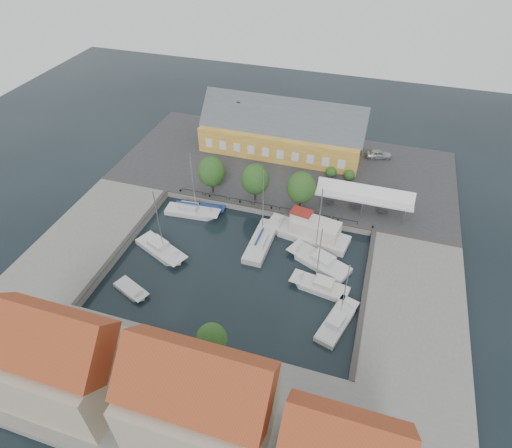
{
  "coord_description": "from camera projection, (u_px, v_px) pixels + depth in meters",
  "views": [
    {
      "loc": [
        13.82,
        -38.38,
        40.81
      ],
      "look_at": [
        0.0,
        6.0,
        1.5
      ],
      "focal_mm": 30.0,
      "sensor_mm": 36.0,
      "label": 1
    }
  ],
  "objects": [
    {
      "name": "ground",
      "position": [
        243.0,
        260.0,
        57.47
      ],
      "size": [
        140.0,
        140.0,
        0.0
      ],
      "primitive_type": "plane",
      "color": "black",
      "rests_on": "ground"
    },
    {
      "name": "north_quay",
      "position": [
        285.0,
        168.0,
        73.91
      ],
      "size": [
        56.0,
        26.0,
        1.0
      ],
      "primitive_type": "cube",
      "color": "#2D2D30",
      "rests_on": "ground"
    },
    {
      "name": "west_quay",
      "position": [
        92.0,
        234.0,
        60.68
      ],
      "size": [
        12.0,
        24.0,
        1.0
      ],
      "primitive_type": "cube",
      "color": "slate",
      "rests_on": "ground"
    },
    {
      "name": "east_quay",
      "position": [
        413.0,
        308.0,
        50.69
      ],
      "size": [
        12.0,
        24.0,
        1.0
      ],
      "primitive_type": "cube",
      "color": "slate",
      "rests_on": "ground"
    },
    {
      "name": "south_bank",
      "position": [
        174.0,
        402.0,
        41.84
      ],
      "size": [
        56.0,
        14.0,
        1.0
      ],
      "primitive_type": "cube",
      "color": "slate",
      "rests_on": "ground"
    },
    {
      "name": "quay_edge_fittings",
      "position": [
        254.0,
        232.0,
        60.24
      ],
      "size": [
        56.0,
        24.72,
        0.4
      ],
      "color": "#383533",
      "rests_on": "north_quay"
    },
    {
      "name": "warehouse",
      "position": [
        279.0,
        131.0,
        75.87
      ],
      "size": [
        28.56,
        14.0,
        9.55
      ],
      "color": "#B8822C",
      "rests_on": "north_quay"
    },
    {
      "name": "tent_canopy",
      "position": [
        365.0,
        195.0,
        62.48
      ],
      "size": [
        14.0,
        4.0,
        2.83
      ],
      "color": "silver",
      "rests_on": "north_quay"
    },
    {
      "name": "quay_trees",
      "position": [
        255.0,
        179.0,
        63.52
      ],
      "size": [
        18.2,
        4.2,
        6.3
      ],
      "color": "black",
      "rests_on": "north_quay"
    },
    {
      "name": "car_silver",
      "position": [
        379.0,
        154.0,
        75.02
      ],
      "size": [
        4.79,
        2.93,
        1.52
      ],
      "primitive_type": "imported",
      "rotation": [
        0.0,
        0.0,
        1.84
      ],
      "color": "#ABADB3",
      "rests_on": "north_quay"
    },
    {
      "name": "car_red",
      "position": [
        218.0,
        174.0,
        70.33
      ],
      "size": [
        2.28,
        4.25,
        1.33
      ],
      "primitive_type": "imported",
      "rotation": [
        0.0,
        0.0,
        0.23
      ],
      "color": "#581414",
      "rests_on": "north_quay"
    },
    {
      "name": "center_sailboat",
      "position": [
        260.0,
        243.0,
        59.42
      ],
      "size": [
        2.86,
        9.09,
        12.37
      ],
      "color": "silver",
      "rests_on": "ground"
    },
    {
      "name": "trawler",
      "position": [
        311.0,
        232.0,
        60.21
      ],
      "size": [
        12.39,
        5.44,
        5.0
      ],
      "color": "silver",
      "rests_on": "ground"
    },
    {
      "name": "east_boat_a",
      "position": [
        320.0,
        262.0,
        56.75
      ],
      "size": [
        9.21,
        6.2,
        12.46
      ],
      "color": "silver",
      "rests_on": "ground"
    },
    {
      "name": "east_boat_b",
      "position": [
        321.0,
        287.0,
        53.41
      ],
      "size": [
        7.7,
        3.54,
        10.3
      ],
      "color": "silver",
      "rests_on": "ground"
    },
    {
      "name": "east_boat_c",
      "position": [
        336.0,
        323.0,
        49.28
      ],
      "size": [
        4.34,
        7.72,
        9.69
      ],
      "color": "silver",
      "rests_on": "ground"
    },
    {
      "name": "west_boat_a",
      "position": [
        191.0,
        212.0,
        64.91
      ],
      "size": [
        8.58,
        3.04,
        11.18
      ],
      "color": "silver",
      "rests_on": "ground"
    },
    {
      "name": "west_boat_c",
      "position": [
        161.0,
        250.0,
        58.62
      ],
      "size": [
        8.55,
        5.75,
        11.21
      ],
      "color": "silver",
      "rests_on": "ground"
    },
    {
      "name": "launch_sw",
      "position": [
        131.0,
        290.0,
        53.26
      ],
      "size": [
        5.27,
        3.62,
        0.98
      ],
      "color": "silver",
      "rests_on": "ground"
    },
    {
      "name": "launch_nw",
      "position": [
        211.0,
        209.0,
        65.77
      ],
      "size": [
        4.32,
        2.1,
        0.88
      ],
      "color": "navy",
      "rests_on": "ground"
    },
    {
      "name": "townhouses",
      "position": [
        175.0,
        401.0,
        36.33
      ],
      "size": [
        36.3,
        8.5,
        12.0
      ],
      "color": "tan",
      "rests_on": "south_bank"
    }
  ]
}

